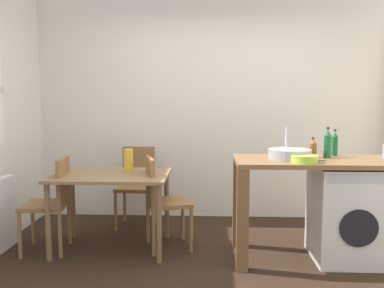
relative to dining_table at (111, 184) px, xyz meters
name	(u,v)px	position (x,y,z in m)	size (l,w,h in m)	color
ground_plane	(211,275)	(0.96, -0.56, -0.64)	(5.46, 5.46, 0.00)	black
wall_back	(211,108)	(0.96, 1.19, 0.71)	(4.60, 0.10, 2.70)	silver
dining_table	(111,184)	(0.00, 0.00, 0.00)	(1.10, 0.76, 0.74)	olive
chair_person_seat	(53,199)	(-0.55, -0.09, -0.14)	(0.44, 0.44, 0.90)	olive
chair_opposite	(161,197)	(0.48, 0.03, -0.14)	(0.50, 0.50, 0.90)	olive
chair_spare_by_wall	(137,181)	(0.11, 0.77, -0.14)	(0.43, 0.43, 0.90)	olive
kitchen_counter	(295,176)	(1.71, -0.17, 0.12)	(1.50, 0.68, 0.92)	brown
washing_machine	(347,213)	(2.19, -0.17, -0.21)	(0.60, 0.61, 0.86)	silver
sink_basin	(290,154)	(1.66, -0.17, 0.32)	(0.38, 0.38, 0.09)	#9EA0A5
tap	(286,141)	(1.66, 0.01, 0.42)	(0.02, 0.02, 0.28)	#B2B2B7
bottle_tall_green	(313,149)	(1.89, -0.08, 0.36)	(0.07, 0.07, 0.19)	brown
bottle_squat_brown	(327,144)	(2.02, -0.07, 0.40)	(0.07, 0.07, 0.28)	#19592D
bottle_clear_small	(335,144)	(2.13, 0.06, 0.39)	(0.06, 0.06, 0.25)	#19592D
mixing_bowl	(304,158)	(1.75, -0.37, 0.31)	(0.23, 0.23, 0.06)	#A8C63D
vase	(128,161)	(0.15, 0.10, 0.21)	(0.09, 0.09, 0.23)	gold
scissors	(317,160)	(1.88, -0.27, 0.28)	(0.15, 0.06, 0.01)	#B2B2B7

